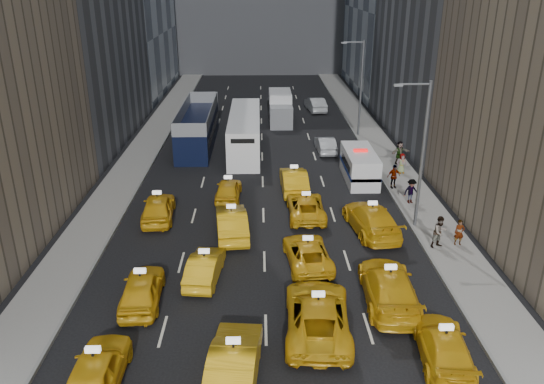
{
  "coord_description": "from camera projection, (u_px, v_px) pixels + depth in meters",
  "views": [
    {
      "loc": [
        -0.19,
        -17.18,
        14.36
      ],
      "look_at": [
        0.53,
        13.04,
        2.0
      ],
      "focal_mm": 35.0,
      "sensor_mm": 36.0,
      "label": 1
    }
  ],
  "objects": [
    {
      "name": "sidewalk_east",
      "position": [
        387.0,
        158.0,
        44.67
      ],
      "size": [
        3.0,
        90.0,
        0.15
      ],
      "primitive_type": "cube",
      "color": "gray",
      "rests_on": "ground"
    },
    {
      "name": "taxi_15",
      "position": [
        371.0,
        219.0,
        31.76
      ],
      "size": [
        3.09,
        6.01,
        1.67
      ],
      "primitive_type": "imported",
      "rotation": [
        0.0,
        0.0,
        3.28
      ],
      "color": "gold",
      "rests_on": "ground"
    },
    {
      "name": "misc_car_3",
      "position": [
        238.0,
        103.0,
        61.15
      ],
      "size": [
        1.84,
        4.16,
        1.39
      ],
      "primitive_type": "imported",
      "rotation": [
        0.0,
        0.0,
        3.09
      ],
      "color": "black",
      "rests_on": "ground"
    },
    {
      "name": "taxi_8",
      "position": [
        142.0,
        289.0,
        24.82
      ],
      "size": [
        2.01,
        4.53,
        1.52
      ],
      "primitive_type": "imported",
      "rotation": [
        0.0,
        0.0,
        3.19
      ],
      "color": "gold",
      "rests_on": "ground"
    },
    {
      "name": "curb_east",
      "position": [
        369.0,
        158.0,
        44.63
      ],
      "size": [
        0.15,
        90.0,
        0.18
      ],
      "primitive_type": "cube",
      "color": "slate",
      "rests_on": "ground"
    },
    {
      "name": "taxi_10",
      "position": [
        307.0,
        253.0,
        28.26
      ],
      "size": [
        2.66,
        4.95,
        1.32
      ],
      "primitive_type": "imported",
      "rotation": [
        0.0,
        0.0,
        3.24
      ],
      "color": "gold",
      "rests_on": "ground"
    },
    {
      "name": "taxi_14",
      "position": [
        306.0,
        206.0,
        33.88
      ],
      "size": [
        2.31,
        4.94,
        1.37
      ],
      "primitive_type": "imported",
      "rotation": [
        0.0,
        0.0,
        3.15
      ],
      "color": "gold",
      "rests_on": "ground"
    },
    {
      "name": "misc_car_1",
      "position": [
        199.0,
        113.0,
        57.02
      ],
      "size": [
        2.5,
        5.12,
        1.4
      ],
      "primitive_type": "imported",
      "rotation": [
        0.0,
        0.0,
        3.11
      ],
      "color": "black",
      "rests_on": "ground"
    },
    {
      "name": "taxi_6",
      "position": [
        318.0,
        315.0,
        22.84
      ],
      "size": [
        3.1,
        6.07,
        1.64
      ],
      "primitive_type": "imported",
      "rotation": [
        0.0,
        0.0,
        3.08
      ],
      "color": "gold",
      "rests_on": "ground"
    },
    {
      "name": "misc_car_2",
      "position": [
        276.0,
        96.0,
        64.96
      ],
      "size": [
        2.18,
        4.79,
        1.36
      ],
      "primitive_type": "imported",
      "rotation": [
        0.0,
        0.0,
        3.08
      ],
      "color": "gray",
      "rests_on": "ground"
    },
    {
      "name": "taxi_11",
      "position": [
        389.0,
        287.0,
        24.86
      ],
      "size": [
        2.63,
        5.88,
        1.68
      ],
      "primitive_type": "imported",
      "rotation": [
        0.0,
        0.0,
        3.09
      ],
      "color": "gold",
      "rests_on": "ground"
    },
    {
      "name": "city_bus",
      "position": [
        245.0,
        132.0,
        46.59
      ],
      "size": [
        3.88,
        12.76,
        3.24
      ],
      "rotation": [
        0.0,
        0.0,
        0.1
      ],
      "color": "white",
      "rests_on": "ground"
    },
    {
      "name": "misc_car_4",
      "position": [
        316.0,
        104.0,
        60.33
      ],
      "size": [
        2.27,
        4.98,
        1.58
      ],
      "primitive_type": "imported",
      "rotation": [
        0.0,
        0.0,
        3.27
      ],
      "color": "#A1A4A9",
      "rests_on": "ground"
    },
    {
      "name": "sidewalk_west",
      "position": [
        137.0,
        160.0,
        44.21
      ],
      "size": [
        3.0,
        90.0,
        0.15
      ],
      "primitive_type": "cube",
      "color": "gray",
      "rests_on": "ground"
    },
    {
      "name": "double_decker",
      "position": [
        198.0,
        126.0,
        47.89
      ],
      "size": [
        4.06,
        12.51,
        3.57
      ],
      "rotation": [
        0.0,
        0.0,
        -0.1
      ],
      "color": "black",
      "rests_on": "ground"
    },
    {
      "name": "box_truck",
      "position": [
        280.0,
        108.0,
        55.55
      ],
      "size": [
        3.16,
        6.93,
        3.06
      ],
      "rotation": [
        0.0,
        0.0,
        -0.13
      ],
      "color": "silver",
      "rests_on": "ground"
    },
    {
      "name": "taxi_13",
      "position": [
        232.0,
        222.0,
        31.34
      ],
      "size": [
        2.29,
        5.18,
        1.65
      ],
      "primitive_type": "imported",
      "rotation": [
        0.0,
        0.0,
        3.25
      ],
      "color": "gold",
      "rests_on": "ground"
    },
    {
      "name": "taxi_12",
      "position": [
        158.0,
        207.0,
        33.42
      ],
      "size": [
        2.24,
        4.85,
        1.61
      ],
      "primitive_type": "imported",
      "rotation": [
        0.0,
        0.0,
        3.21
      ],
      "color": "gold",
      "rests_on": "ground"
    },
    {
      "name": "taxi_5",
      "position": [
        234.0,
        364.0,
        19.92
      ],
      "size": [
        2.19,
        5.22,
        1.68
      ],
      "primitive_type": "imported",
      "rotation": [
        0.0,
        0.0,
        3.06
      ],
      "color": "gold",
      "rests_on": "ground"
    },
    {
      "name": "pedestrian_3",
      "position": [
        394.0,
        176.0,
        37.97
      ],
      "size": [
        1.12,
        0.75,
        1.75
      ],
      "primitive_type": "imported",
      "rotation": [
        0.0,
        0.0,
        0.3
      ],
      "color": "gray",
      "rests_on": "sidewalk_east"
    },
    {
      "name": "pedestrian_5",
      "position": [
        400.0,
        153.0,
        42.89
      ],
      "size": [
        1.8,
        1.14,
        1.87
      ],
      "primitive_type": "imported",
      "rotation": [
        0.0,
        0.0,
        0.4
      ],
      "color": "gray",
      "rests_on": "sidewalk_east"
    },
    {
      "name": "streetlight_far",
      "position": [
        360.0,
        85.0,
        49.29
      ],
      "size": [
        2.15,
        0.22,
        9.0
      ],
      "color": "#595B60",
      "rests_on": "ground"
    },
    {
      "name": "taxi_17",
      "position": [
        294.0,
        180.0,
        37.79
      ],
      "size": [
        1.92,
        5.08,
        1.65
      ],
      "primitive_type": "imported",
      "rotation": [
        0.0,
        0.0,
        3.18
      ],
      "color": "gold",
      "rests_on": "ground"
    },
    {
      "name": "taxi_9",
      "position": [
        205.0,
        267.0,
        26.83
      ],
      "size": [
        1.9,
        4.31,
        1.38
      ],
      "primitive_type": "imported",
      "rotation": [
        0.0,
        0.0,
        3.03
      ],
      "color": "gold",
      "rests_on": "ground"
    },
    {
      "name": "misc_car_0",
      "position": [
        325.0,
        145.0,
        46.29
      ],
      "size": [
        1.61,
        4.2,
        1.37
      ],
      "primitive_type": "imported",
      "rotation": [
        0.0,
        0.0,
        3.18
      ],
      "color": "#B4B7BC",
      "rests_on": "ground"
    },
    {
      "name": "streetlight_near",
      "position": [
        421.0,
        151.0,
        30.78
      ],
      "size": [
        2.15,
        0.22,
        9.0
      ],
      "color": "#595B60",
      "rests_on": "ground"
    },
    {
      "name": "pedestrian_0",
      "position": [
        459.0,
        232.0,
        29.93
      ],
      "size": [
        0.57,
        0.39,
        1.53
      ],
      "primitive_type": "imported",
      "rotation": [
        0.0,
        0.0,
        -0.04
      ],
      "color": "gray",
      "rests_on": "sidewalk_east"
    },
    {
      "name": "curb_west",
      "position": [
        154.0,
        160.0,
        44.23
      ],
      "size": [
        0.15,
        90.0,
        0.18
      ],
      "primitive_type": "cube",
      "color": "slate",
      "rests_on": "ground"
    },
    {
      "name": "taxi_16",
      "position": [
        228.0,
        190.0,
        36.45
      ],
      "size": [
        1.84,
        4.22,
        1.42
      ],
      "primitive_type": "imported",
      "rotation": [
        0.0,
        0.0,
        3.1
      ],
      "color": "gold",
      "rests_on": "ground"
    },
    {
      "name": "taxi_4",
      "position": [
        96.0,
        372.0,
        19.59
      ],
      "size": [
        1.88,
        4.63,
        1.58
      ],
      "primitive_type": "imported",
      "rotation": [
        0.0,
        0.0,
        3.14
      ],
      "color": "gold",
      "rests_on": "ground"
    },
    {
      "name": "pedestrian_1",
      "position": [
        440.0,
        232.0,
        29.6
      ],
      "size": [
        1.03,
        0.8,
        1.87
      ],
      "primitive_type": "imported",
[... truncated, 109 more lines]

